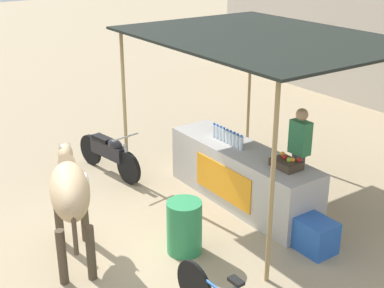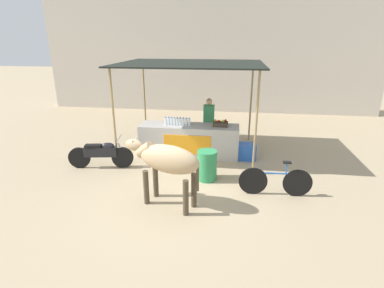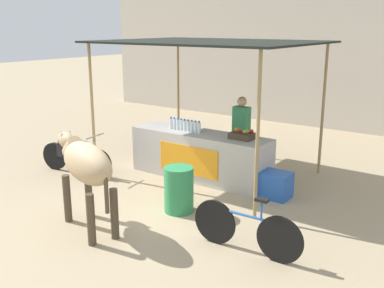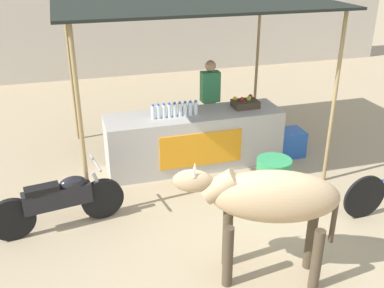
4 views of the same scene
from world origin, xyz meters
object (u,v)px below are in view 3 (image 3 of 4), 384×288
at_px(motorcycle_parked, 77,154).
at_px(fruit_crate, 242,135).
at_px(stall_counter, 200,155).
at_px(bicycle_leaning, 246,229).
at_px(water_barrel, 179,189).
at_px(cooler_box, 274,185).
at_px(vendor_behind_counter, 241,134).
at_px(cow, 86,165).

bearing_deg(motorcycle_parked, fruit_crate, 22.91).
bearing_deg(stall_counter, bicycle_leaning, -43.67).
height_order(stall_counter, bicycle_leaning, stall_counter).
distance_m(stall_counter, water_barrel, 1.78).
xyz_separation_m(fruit_crate, bicycle_leaning, (1.39, -2.29, -0.68)).
height_order(cooler_box, motorcycle_parked, motorcycle_parked).
relative_size(vendor_behind_counter, bicycle_leaning, 0.99).
xyz_separation_m(water_barrel, cow, (-0.74, -1.33, 0.64)).
bearing_deg(water_barrel, stall_counter, 113.33).
relative_size(stall_counter, vendor_behind_counter, 1.82).
xyz_separation_m(water_barrel, bicycle_leaning, (1.63, -0.60, -0.04)).
relative_size(vendor_behind_counter, motorcycle_parked, 0.92).
distance_m(stall_counter, cooler_box, 1.74).
height_order(stall_counter, cooler_box, stall_counter).
xyz_separation_m(vendor_behind_counter, motorcycle_parked, (-2.80, -2.05, -0.42)).
distance_m(cooler_box, bicycle_leaning, 2.22).
distance_m(vendor_behind_counter, motorcycle_parked, 3.50).
bearing_deg(bicycle_leaning, water_barrel, 159.90).
bearing_deg(cooler_box, bicycle_leaning, -74.07).
height_order(stall_counter, water_barrel, stall_counter).
distance_m(stall_counter, fruit_crate, 1.09).
bearing_deg(cow, bicycle_leaning, 17.30).
xyz_separation_m(cooler_box, bicycle_leaning, (0.61, -2.13, 0.11)).
bearing_deg(vendor_behind_counter, stall_counter, -125.07).
height_order(water_barrel, cow, cow).
bearing_deg(motorcycle_parked, vendor_behind_counter, 36.23).
bearing_deg(vendor_behind_counter, cow, -98.62).
xyz_separation_m(cow, bicycle_leaning, (2.37, 0.74, -0.69)).
height_order(fruit_crate, vendor_behind_counter, vendor_behind_counter).
height_order(cooler_box, water_barrel, water_barrel).
bearing_deg(bicycle_leaning, motorcycle_parked, 168.64).
bearing_deg(fruit_crate, vendor_behind_counter, 120.78).
bearing_deg(cooler_box, water_barrel, -123.68).
bearing_deg(vendor_behind_counter, water_barrel, -85.81).
bearing_deg(motorcycle_parked, stall_counter, 29.77).
distance_m(vendor_behind_counter, cooler_box, 1.59).
xyz_separation_m(stall_counter, cow, (-0.04, -2.96, 0.55)).
bearing_deg(stall_counter, vendor_behind_counter, 54.93).
height_order(cow, motorcycle_parked, cow).
xyz_separation_m(motorcycle_parked, bicycle_leaning, (4.61, -0.93, -0.08)).
relative_size(stall_counter, bicycle_leaning, 1.81).
relative_size(motorcycle_parked, bicycle_leaning, 1.08).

